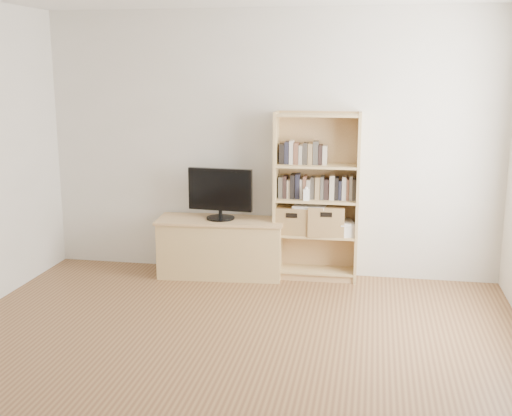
% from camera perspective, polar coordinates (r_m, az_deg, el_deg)
% --- Properties ---
extents(floor, '(4.50, 5.00, 0.01)m').
position_cam_1_polar(floor, '(4.36, -4.37, -15.57)').
color(floor, brown).
rests_on(floor, ground).
extents(back_wall, '(4.50, 0.02, 2.60)m').
position_cam_1_polar(back_wall, '(6.35, 1.20, 5.67)').
color(back_wall, beige).
rests_on(back_wall, floor).
extents(tv_stand, '(1.24, 0.55, 0.55)m').
position_cam_1_polar(tv_stand, '(6.42, -3.14, -3.59)').
color(tv_stand, tan).
rests_on(tv_stand, floor).
extents(bookshelf, '(0.82, 0.31, 1.63)m').
position_cam_1_polar(bookshelf, '(6.22, 5.38, 0.97)').
color(bookshelf, tan).
rests_on(bookshelf, floor).
extents(television, '(0.64, 0.10, 0.50)m').
position_cam_1_polar(television, '(6.29, -3.20, 1.27)').
color(television, black).
rests_on(television, tv_stand).
extents(books_row_mid, '(0.76, 0.15, 0.20)m').
position_cam_1_polar(books_row_mid, '(6.22, 5.41, 1.76)').
color(books_row_mid, '#48443E').
rests_on(books_row_mid, bookshelf).
extents(books_row_upper, '(0.36, 0.14, 0.19)m').
position_cam_1_polar(books_row_upper, '(6.18, 3.79, 4.81)').
color(books_row_upper, '#48443E').
rests_on(books_row_upper, bookshelf).
extents(baby_monitor, '(0.06, 0.04, 0.11)m').
position_cam_1_polar(baby_monitor, '(6.13, 4.48, 1.17)').
color(baby_monitor, white).
rests_on(baby_monitor, bookshelf).
extents(basket_left, '(0.33, 0.27, 0.26)m').
position_cam_1_polar(basket_left, '(6.28, 3.36, -1.04)').
color(basket_left, olive).
rests_on(basket_left, bookshelf).
extents(basket_right, '(0.37, 0.31, 0.29)m').
position_cam_1_polar(basket_right, '(6.26, 6.25, -1.04)').
color(basket_right, olive).
rests_on(basket_right, bookshelf).
extents(laptop, '(0.34, 0.25, 0.02)m').
position_cam_1_polar(laptop, '(6.22, 4.86, 0.16)').
color(laptop, white).
rests_on(laptop, basket_left).
extents(magazine_stack, '(0.22, 0.27, 0.11)m').
position_cam_1_polar(magazine_stack, '(6.27, 7.89, -1.87)').
color(magazine_stack, silver).
rests_on(magazine_stack, bookshelf).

